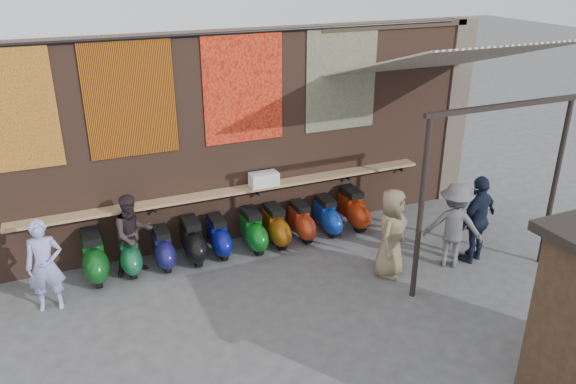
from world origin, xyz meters
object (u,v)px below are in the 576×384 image
Objects in this scene: scooter_stool_7 at (301,221)px; diner_left at (45,265)px; shopper_navy at (478,219)px; scooter_stool_2 at (163,248)px; scooter_stool_5 at (253,231)px; scooter_stool_9 at (353,209)px; shopper_grey at (454,226)px; shopper_tan at (391,233)px; scooter_stool_8 at (327,216)px; scooter_stool_1 at (129,253)px; scooter_stool_6 at (276,226)px; diner_right at (133,234)px; scooter_stool_4 at (219,237)px; scooter_stool_0 at (94,257)px; scooter_stool_3 at (193,241)px; shelf_box at (264,179)px.

diner_left is (-4.66, -0.59, 0.41)m from scooter_stool_7.
scooter_stool_2 is at bearing -38.37° from shopper_navy.
scooter_stool_9 is (2.22, 0.08, 0.02)m from scooter_stool_5.
diner_left is at bearing -173.78° from scooter_stool_9.
shopper_navy reaches higher than shopper_grey.
shopper_tan is at bearing -27.16° from scooter_stool_2.
scooter_stool_8 is 5.29m from diner_left.
scooter_stool_9 is at bearing 0.11° from scooter_stool_1.
scooter_stool_5 is at bearing -178.49° from scooter_stool_6.
shopper_tan reaches higher than diner_right.
scooter_stool_4 is 4.28m from shopper_grey.
scooter_stool_9 reaches higher than scooter_stool_8.
scooter_stool_0 is 1.11× the size of scooter_stool_6.
scooter_stool_2 is at bearing -179.24° from scooter_stool_3.
scooter_stool_5 is at bearing 96.55° from shopper_tan.
scooter_stool_2 is (0.59, -0.04, -0.01)m from scooter_stool_1.
shopper_grey reaches higher than shelf_box.
shopper_navy is (3.12, -2.01, 0.45)m from scooter_stool_6.
scooter_stool_5 is 1.07× the size of scooter_stool_7.
scooter_stool_3 is 0.52× the size of shopper_grey.
scooter_stool_4 is at bearing -0.16° from scooter_stool_0.
shopper_grey is (1.48, -2.03, 0.42)m from scooter_stool_8.
scooter_stool_1 is 0.92× the size of scooter_stool_3.
diner_left is (-4.10, -0.57, 0.39)m from scooter_stool_6.
scooter_stool_4 is 1.13m from scooter_stool_6.
scooter_stool_8 is 0.90× the size of scooter_stool_9.
scooter_stool_9 is (3.37, 0.04, 0.02)m from scooter_stool_3.
shopper_navy reaches higher than scooter_stool_5.
scooter_stool_3 is 2.76m from scooter_stool_8.
shopper_tan reaches higher than scooter_stool_7.
scooter_stool_3 is at bearing 0.76° from scooter_stool_2.
diner_left is at bearing -172.73° from scooter_stool_7.
shelf_box is at bearing 85.39° from shopper_tan.
scooter_stool_5 is at bearing 6.13° from shopper_grey.
scooter_stool_3 is (0.55, 0.01, 0.04)m from scooter_stool_2.
shopper_grey is at bearing -37.27° from scooter_stool_6.
shelf_box reaches higher than scooter_stool_9.
scooter_stool_0 is at bearing -179.82° from scooter_stool_9.
scooter_stool_2 is 0.46× the size of shopper_tan.
shelf_box is 1.01m from scooter_stool_5.
shelf_box is 0.63× the size of scooter_stool_9.
diner_right is at bearing 179.87° from scooter_stool_3.
shelf_box is 3.60m from shopper_grey.
scooter_stool_5 is (2.29, -0.07, 0.02)m from scooter_stool_1.
scooter_stool_1 is 2.29m from scooter_stool_5.
scooter_stool_6 is 3.74m from shopper_navy.
scooter_stool_1 is 0.95× the size of scooter_stool_6.
scooter_stool_0 is at bearing 118.84° from shopper_tan.
scooter_stool_6 is (1.13, -0.05, 0.01)m from scooter_stool_4.
scooter_stool_6 is (2.17, -0.02, 0.03)m from scooter_stool_2.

